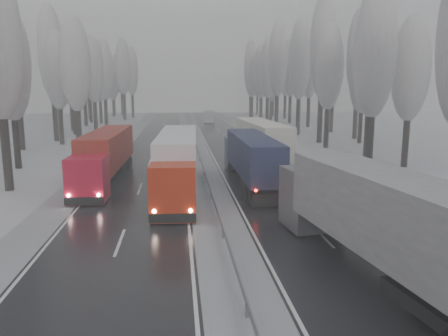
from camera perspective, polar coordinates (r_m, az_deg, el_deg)
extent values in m
cube|color=black|center=(40.91, 4.60, -0.46)|extent=(7.50, 200.00, 0.03)
cube|color=black|center=(40.34, -10.23, -0.75)|extent=(7.50, 200.00, 0.03)
cube|color=#A9ABB1|center=(40.28, -2.76, -0.60)|extent=(3.00, 200.00, 0.04)
cube|color=#A9ABB1|center=(42.09, 11.24, -0.31)|extent=(2.40, 200.00, 0.04)
cube|color=#A9ABB1|center=(41.01, -17.14, -0.86)|extent=(2.40, 200.00, 0.04)
cube|color=slate|center=(40.18, -2.77, 0.21)|extent=(0.06, 200.00, 0.32)
cube|color=slate|center=(38.27, -2.59, -0.76)|extent=(0.12, 0.12, 0.60)
cube|color=slate|center=(69.91, -4.18, 4.30)|extent=(0.12, 0.12, 0.60)
cylinder|color=black|center=(40.45, 18.47, 2.93)|extent=(0.68, 0.68, 5.62)
ellipsoid|color=#999693|center=(40.28, 19.14, 14.32)|extent=(3.60, 3.60, 11.48)
cylinder|color=black|center=(46.50, 22.62, 3.15)|extent=(0.64, 0.64, 4.94)
ellipsoid|color=#999693|center=(46.24, 23.24, 11.85)|extent=(3.60, 3.60, 10.09)
cylinder|color=black|center=(49.22, 18.18, 4.01)|extent=(0.66, 0.66, 5.32)
ellipsoid|color=#999693|center=(49.03, 18.69, 12.88)|extent=(3.60, 3.60, 10.88)
cylinder|color=black|center=(53.72, 18.65, 5.01)|extent=(0.72, 0.72, 6.31)
ellipsoid|color=#999693|center=(53.71, 19.23, 14.63)|extent=(3.60, 3.60, 12.90)
cylinder|color=black|center=(58.56, 13.24, 5.22)|extent=(0.67, 0.67, 5.38)
ellipsoid|color=#999693|center=(58.40, 13.56, 12.74)|extent=(3.60, 3.60, 10.98)
cylinder|color=black|center=(64.58, 17.36, 5.14)|extent=(0.62, 0.62, 4.59)
ellipsoid|color=#999693|center=(64.36, 17.68, 10.96)|extent=(3.60, 3.60, 9.39)
cylinder|color=black|center=(63.89, 12.42, 6.37)|extent=(0.76, 0.76, 6.95)
ellipsoid|color=#999693|center=(64.01, 12.78, 15.27)|extent=(3.60, 3.60, 14.19)
cylinder|color=black|center=(70.07, 16.79, 6.36)|extent=(0.74, 0.74, 6.59)
ellipsoid|color=#999693|center=(70.11, 17.21, 14.06)|extent=(3.60, 3.60, 13.46)
cylinder|color=black|center=(73.60, 9.65, 6.74)|extent=(0.72, 0.72, 6.37)
ellipsoid|color=#999693|center=(73.60, 9.87, 13.83)|extent=(3.60, 3.60, 13.01)
cylinder|color=black|center=(79.59, 13.87, 6.71)|extent=(0.70, 0.70, 5.97)
ellipsoid|color=#999693|center=(79.54, 14.14, 12.85)|extent=(3.60, 3.60, 12.20)
cylinder|color=black|center=(83.63, 6.87, 7.34)|extent=(0.74, 0.74, 6.65)
ellipsoid|color=#999693|center=(83.68, 7.01, 13.85)|extent=(3.60, 3.60, 13.59)
cylinder|color=black|center=(89.40, 10.94, 7.25)|extent=(0.71, 0.71, 6.14)
ellipsoid|color=#999693|center=(89.37, 11.14, 12.87)|extent=(3.60, 3.60, 12.54)
cylinder|color=black|center=(93.21, 5.67, 7.49)|extent=(0.71, 0.71, 6.05)
ellipsoid|color=#999693|center=(93.18, 5.76, 12.80)|extent=(3.60, 3.60, 12.37)
cylinder|color=black|center=(98.44, 8.60, 7.64)|extent=(0.72, 0.72, 6.30)
ellipsoid|color=#999693|center=(98.43, 8.74, 12.88)|extent=(3.60, 3.60, 12.87)
cylinder|color=black|center=(100.59, 4.84, 7.66)|extent=(0.70, 0.70, 5.88)
ellipsoid|color=#999693|center=(100.54, 4.91, 12.44)|extent=(3.60, 3.60, 12.00)
cylinder|color=black|center=(105.15, 6.12, 7.48)|extent=(0.64, 0.64, 4.86)
ellipsoid|color=#999693|center=(105.03, 6.19, 11.26)|extent=(3.60, 3.60, 9.92)
cylinder|color=black|center=(107.41, 3.65, 7.88)|extent=(0.70, 0.70, 5.98)
ellipsoid|color=#999693|center=(107.37, 3.70, 12.43)|extent=(3.60, 3.60, 12.21)
cylinder|color=black|center=(113.20, 7.95, 7.98)|extent=(0.71, 0.71, 6.19)
ellipsoid|color=#999693|center=(113.18, 8.07, 12.45)|extent=(3.60, 3.60, 12.64)
cylinder|color=black|center=(117.31, 3.47, 8.30)|extent=(0.75, 0.75, 6.86)
ellipsoid|color=#999693|center=(117.36, 3.53, 13.09)|extent=(3.60, 3.60, 14.01)
cylinder|color=black|center=(122.58, 6.42, 8.04)|extent=(0.68, 0.68, 5.55)
ellipsoid|color=#999693|center=(122.52, 6.49, 11.75)|extent=(3.60, 3.60, 11.33)
cylinder|color=black|center=(128.02, 3.45, 8.31)|extent=(0.71, 0.71, 6.09)
ellipsoid|color=#999693|center=(128.00, 3.49, 12.21)|extent=(3.60, 3.60, 12.45)
cylinder|color=black|center=(132.45, 4.37, 8.24)|extent=(0.67, 0.67, 5.49)
ellipsoid|color=#999693|center=(132.39, 4.42, 11.63)|extent=(3.60, 3.60, 11.21)
cylinder|color=black|center=(36.73, -26.56, 1.82)|extent=(0.69, 0.69, 5.83)
cylinder|color=black|center=(46.65, -25.46, 3.01)|extent=(0.65, 0.65, 5.03)
ellipsoid|color=#999693|center=(46.41, -26.17, 11.84)|extent=(3.60, 3.60, 10.28)
cylinder|color=black|center=(54.72, -18.43, 4.65)|extent=(0.67, 0.67, 5.44)
ellipsoid|color=#999693|center=(54.56, -18.91, 12.79)|extent=(3.60, 3.60, 11.11)
cylinder|color=black|center=(60.68, -24.97, 4.87)|extent=(0.69, 0.69, 5.72)
ellipsoid|color=#999693|center=(60.58, -25.57, 12.57)|extent=(3.60, 3.60, 11.69)
cylinder|color=black|center=(64.44, -20.51, 5.22)|extent=(0.66, 0.66, 5.23)
ellipsoid|color=#999693|center=(64.28, -20.94, 11.86)|extent=(3.60, 3.60, 10.68)
cylinder|color=black|center=(68.70, -21.18, 6.04)|extent=(0.74, 0.74, 6.60)
ellipsoid|color=#999693|center=(68.74, -21.70, 13.89)|extent=(3.60, 3.60, 13.49)
cylinder|color=black|center=(73.76, -18.58, 5.89)|extent=(0.65, 0.65, 5.16)
ellipsoid|color=#999693|center=(73.61, -18.92, 11.62)|extent=(3.60, 3.60, 10.54)
cylinder|color=black|center=(77.94, -18.97, 6.32)|extent=(0.69, 0.69, 5.79)
ellipsoid|color=#999693|center=(77.86, -19.34, 12.40)|extent=(3.60, 3.60, 11.84)
cylinder|color=black|center=(80.05, -16.45, 6.49)|extent=(0.68, 0.68, 5.64)
ellipsoid|color=#999693|center=(79.96, -16.75, 12.26)|extent=(3.60, 3.60, 11.53)
cylinder|color=black|center=(84.91, -19.22, 6.85)|extent=(0.73, 0.73, 6.56)
ellipsoid|color=#999693|center=(84.94, -19.61, 13.16)|extent=(3.60, 3.60, 13.40)
cylinder|color=black|center=(89.92, -15.15, 6.99)|extent=(0.69, 0.69, 5.79)
ellipsoid|color=#999693|center=(89.86, -15.40, 12.26)|extent=(3.60, 3.60, 11.84)
cylinder|color=black|center=(94.68, -17.65, 7.28)|extent=(0.74, 0.74, 6.65)
ellipsoid|color=#999693|center=(94.71, -17.97, 13.01)|extent=(3.60, 3.60, 13.58)
cylinder|color=black|center=(99.57, -15.79, 7.06)|extent=(0.65, 0.65, 5.12)
ellipsoid|color=#999693|center=(99.46, -16.00, 11.27)|extent=(3.60, 3.60, 10.46)
cylinder|color=black|center=(104.00, -17.01, 7.32)|extent=(0.69, 0.69, 5.84)
ellipsoid|color=#999693|center=(103.95, -17.26, 11.91)|extent=(3.60, 3.60, 11.92)
cylinder|color=black|center=(109.66, -12.86, 7.87)|extent=(0.74, 0.74, 6.67)
ellipsoid|color=#999693|center=(109.69, -13.07, 12.85)|extent=(3.60, 3.60, 13.63)
cylinder|color=black|center=(115.02, -17.18, 7.69)|extent=(0.72, 0.72, 6.31)
ellipsoid|color=#999693|center=(115.02, -17.43, 12.17)|extent=(3.60, 3.60, 12.88)
cylinder|color=black|center=(118.88, -11.84, 8.00)|extent=(0.72, 0.72, 6.29)
ellipsoid|color=#999693|center=(118.87, -12.00, 12.32)|extent=(3.60, 3.60, 12.84)
cylinder|color=black|center=(123.55, -14.25, 7.65)|extent=(0.64, 0.64, 4.86)
ellipsoid|color=#999693|center=(123.45, -14.40, 10.86)|extent=(3.60, 3.60, 9.92)
cylinder|color=black|center=(125.81, -13.15, 8.14)|extent=(0.74, 0.74, 6.63)
ellipsoid|color=#999693|center=(125.83, -13.33, 12.45)|extent=(3.60, 3.60, 13.54)
cylinder|color=black|center=(130.15, -14.15, 7.98)|extent=(0.69, 0.69, 5.79)
ellipsoid|color=#999693|center=(130.11, -14.31, 11.62)|extent=(3.60, 3.60, 11.82)
cube|color=#4C4B50|center=(24.85, 10.79, -3.55)|extent=(3.06, 3.16, 3.25)
cube|color=black|center=(25.89, 9.61, -1.23)|extent=(2.48, 0.44, 1.08)
cube|color=black|center=(26.47, 9.38, -5.55)|extent=(2.71, 0.53, 0.54)
cube|color=slate|center=(17.51, 22.48, -6.25)|extent=(4.64, 14.33, 3.03)
cylinder|color=black|center=(23.97, 9.06, -7.06)|extent=(0.53, 1.17, 1.13)
cylinder|color=black|center=(24.91, 13.92, -6.56)|extent=(0.53, 1.17, 1.13)
sphere|color=white|center=(26.00, 7.28, -4.80)|extent=(0.24, 0.24, 0.24)
sphere|color=white|center=(26.80, 11.41, -4.46)|extent=(0.24, 0.24, 0.24)
cube|color=#1A2543|center=(41.61, 1.94, 2.00)|extent=(2.47, 2.57, 2.95)
cube|color=black|center=(42.73, 1.71, 3.16)|extent=(2.26, 0.11, 0.98)
cube|color=black|center=(43.10, 1.68, 0.71)|extent=(2.46, 0.15, 0.49)
cube|color=#121833|center=(33.96, 3.77, 1.84)|extent=(2.55, 12.81, 2.76)
cube|color=black|center=(28.18, 5.98, -4.37)|extent=(2.26, 0.12, 0.44)
cube|color=black|center=(30.89, 4.86, -2.66)|extent=(2.18, 5.42, 0.44)
cube|color=black|center=(28.74, 5.74, -4.48)|extent=(2.26, 0.07, 0.59)
cylinder|color=black|center=(40.89, 0.65, 0.28)|extent=(0.35, 1.02, 1.02)
cylinder|color=black|center=(41.18, 3.51, 0.33)|extent=(0.35, 1.02, 1.02)
cylinder|color=black|center=(30.39, 3.07, -3.29)|extent=(0.35, 1.02, 1.02)
cylinder|color=black|center=(30.78, 6.88, -3.18)|extent=(0.35, 1.02, 1.02)
cylinder|color=black|center=(29.17, 3.48, -3.89)|extent=(0.35, 1.02, 1.02)
cylinder|color=black|center=(29.58, 7.44, -3.75)|extent=(0.35, 1.02, 1.02)
sphere|color=#FF0C05|center=(27.74, 4.14, -2.90)|extent=(0.20, 0.20, 0.20)
sphere|color=#FF0C05|center=(28.13, 7.90, -2.79)|extent=(0.20, 0.20, 0.20)
sphere|color=white|center=(42.95, 0.44, 1.21)|extent=(0.22, 0.22, 0.22)
sphere|color=white|center=(43.20, 2.91, 1.25)|extent=(0.22, 0.22, 0.22)
cube|color=beige|center=(51.85, 2.77, 3.84)|extent=(2.81, 2.92, 3.24)
cube|color=black|center=(53.08, 2.49, 4.81)|extent=(2.48, 0.21, 1.08)
cube|color=black|center=(53.43, 2.45, 2.64)|extent=(2.70, 0.28, 0.54)
cube|color=beige|center=(43.55, 4.94, 4.06)|extent=(3.35, 14.13, 3.02)
cube|color=black|center=(37.14, 7.40, -0.72)|extent=(2.48, 0.24, 0.49)
cube|color=black|center=(40.12, 6.17, 0.45)|extent=(2.63, 6.03, 0.49)
cube|color=black|center=(37.74, 7.15, -0.86)|extent=(2.48, 0.17, 0.65)
cylinder|color=black|center=(50.95, 1.70, 2.35)|extent=(0.43, 1.14, 1.12)
cylinder|color=black|center=(51.40, 4.18, 2.39)|extent=(0.43, 1.14, 1.12)
cylinder|color=black|center=(39.48, 4.73, -0.05)|extent=(0.43, 1.14, 1.12)
cylinder|color=black|center=(40.05, 7.89, 0.04)|extent=(0.43, 1.14, 1.12)
cylinder|color=black|center=(38.14, 5.21, -0.43)|extent=(0.43, 1.14, 1.12)
cylinder|color=black|center=(38.73, 8.47, -0.33)|extent=(0.43, 1.14, 1.12)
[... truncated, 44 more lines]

